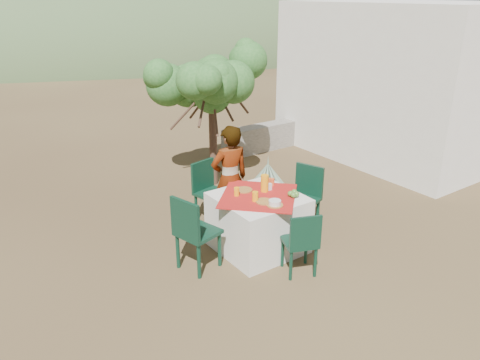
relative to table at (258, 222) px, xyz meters
The scene contains 24 objects.
ground 0.77m from the table, 168.23° to the right, with size 160.00×160.00×0.00m, color #3C2B1B.
table is the anchor object (origin of this frame).
chair_far 1.09m from the table, 95.19° to the left, with size 0.50×0.50×0.91m.
chair_near 0.80m from the table, 87.33° to the right, with size 0.49×0.49×0.82m.
chair_left 0.96m from the table, behind, with size 0.55×0.55×0.97m.
chair_right 0.91m from the table, ahead, with size 0.54×0.54×0.92m.
person 0.78m from the table, 88.79° to the left, with size 0.56×0.37×1.53m, color #8C6651.
shrub_tree 2.77m from the table, 71.11° to the left, with size 1.81×1.78×2.13m.
agave 2.08m from the table, 48.20° to the left, with size 0.62×0.62×0.66m.
guesthouse 5.34m from the table, 18.59° to the left, with size 3.20×4.20×3.00m, color silver.
stone_wall 4.40m from the table, 47.90° to the left, with size 2.60×0.35×0.55m, color gray.
hill_near_right 37.62m from the table, 72.44° to the left, with size 48.00×48.00×20.00m, color #3D5932.
hill_far_right 53.40m from the table, 59.19° to the left, with size 36.00×36.00×14.00m, color gray.
plate_far 0.46m from the table, 103.41° to the left, with size 0.22×0.22×0.01m, color brown.
plate_near 0.44m from the table, 107.94° to the right, with size 0.22×0.22×0.01m, color brown.
glass_far 0.52m from the table, 145.56° to the left, with size 0.07×0.07×0.11m, color #FF9B10.
glass_near 0.48m from the table, 141.05° to the right, with size 0.08×0.08×0.12m, color #FF9B10.
juice_pitcher 0.52m from the table, 23.76° to the left, with size 0.10×0.10×0.22m, color #FF9B10.
bowl_plate 0.52m from the table, 93.18° to the right, with size 0.21×0.21×0.01m, color brown.
white_bowl 0.55m from the table, 93.18° to the right, with size 0.15×0.15×0.06m, color silver.
jar_left 0.58m from the table, 25.03° to the left, with size 0.06×0.06×0.10m, color #D85726.
jar_right 0.60m from the table, 30.99° to the left, with size 0.05×0.05×0.08m, color #D85726.
napkin_holder 0.48m from the table, 15.65° to the left, with size 0.07×0.04×0.09m, color silver.
fruit_cluster 0.61m from the table, 38.92° to the right, with size 0.15×0.14×0.07m.
Camera 1 is at (-2.67, -4.19, 3.17)m, focal length 35.00 mm.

